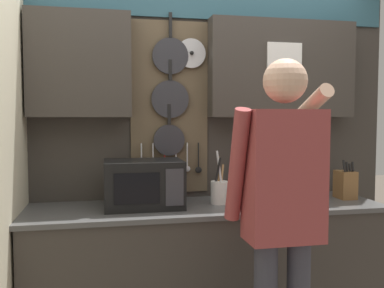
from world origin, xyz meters
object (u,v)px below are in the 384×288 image
Objects in this scene: microwave at (143,184)px; person at (282,201)px; knife_block at (345,184)px; utensil_crock at (219,191)px.

person is (0.64, -0.68, -0.00)m from microwave.
person is (-0.77, -0.68, 0.04)m from knife_block.
microwave is 1.39× the size of utensil_crock.
person reaches higher than microwave.
microwave is at bearing -179.97° from knife_block.
microwave is 0.27× the size of person.
person reaches higher than knife_block.
knife_block is (1.41, 0.00, -0.05)m from microwave.
microwave is at bearing -179.84° from utensil_crock.
utensil_crock reaches higher than microwave.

